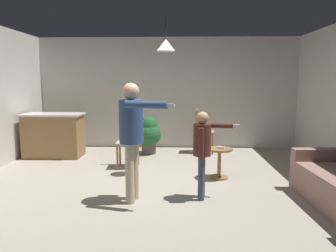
{
  "coord_description": "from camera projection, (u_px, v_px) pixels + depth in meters",
  "views": [
    {
      "loc": [
        0.28,
        -4.58,
        1.65
      ],
      "look_at": [
        0.12,
        -0.08,
        1.0
      ],
      "focal_mm": 33.52,
      "sensor_mm": 36.0,
      "label": 1
    }
  ],
  "objects": [
    {
      "name": "dining_chair_near_wall",
      "position": [
        202.0,
        129.0,
        7.25
      ],
      "size": [
        0.46,
        0.46,
        1.0
      ],
      "rotation": [
        0.0,
        0.0,
        4.61
      ],
      "color": "olive",
      "rests_on": "ground"
    },
    {
      "name": "side_table_by_couch",
      "position": [
        219.0,
        159.0,
        5.32
      ],
      "size": [
        0.44,
        0.44,
        0.52
      ],
      "color": "olive",
      "rests_on": "ground"
    },
    {
      "name": "person_child",
      "position": [
        203.0,
        145.0,
        4.33
      ],
      "size": [
        0.65,
        0.35,
        1.23
      ],
      "rotation": [
        0.0,
        0.0,
        -1.72
      ],
      "color": "#384260",
      "rests_on": "ground"
    },
    {
      "name": "kitchen_counter",
      "position": [
        54.0,
        135.0,
        6.83
      ],
      "size": [
        1.26,
        0.66,
        0.95
      ],
      "color": "olive",
      "rests_on": "ground"
    },
    {
      "name": "potted_plant_corner",
      "position": [
        149.0,
        133.0,
        7.12
      ],
      "size": [
        0.56,
        0.56,
        0.86
      ],
      "color": "#4C4742",
      "rests_on": "ground"
    },
    {
      "name": "dining_chair_by_counter",
      "position": [
        128.0,
        139.0,
        6.06
      ],
      "size": [
        0.44,
        0.44,
        1.0
      ],
      "rotation": [
        0.0,
        0.0,
        3.19
      ],
      "color": "olive",
      "rests_on": "ground"
    },
    {
      "name": "spare_remote_on_table",
      "position": [
        221.0,
        148.0,
        5.25
      ],
      "size": [
        0.13,
        0.09,
        0.04
      ],
      "primitive_type": "cube",
      "rotation": [
        0.0,
        0.0,
        1.09
      ],
      "color": "white",
      "rests_on": "side_table_by_couch"
    },
    {
      "name": "wall_back",
      "position": [
        168.0,
        93.0,
        7.75
      ],
      "size": [
        6.4,
        0.1,
        2.7
      ],
      "primitive_type": "cube",
      "color": "beige",
      "rests_on": "ground"
    },
    {
      "name": "ceiling_light_pendant",
      "position": [
        166.0,
        45.0,
        5.29
      ],
      "size": [
        0.32,
        0.32,
        0.55
      ],
      "color": "silver"
    },
    {
      "name": "ground",
      "position": [
        160.0,
        190.0,
        4.78
      ],
      "size": [
        7.68,
        7.68,
        0.0
      ],
      "primitive_type": "plane",
      "color": "#9E9384"
    },
    {
      "name": "person_adult",
      "position": [
        132.0,
        129.0,
        4.2
      ],
      "size": [
        0.75,
        0.58,
        1.62
      ],
      "rotation": [
        0.0,
        0.0,
        -1.79
      ],
      "color": "tan",
      "rests_on": "ground"
    }
  ]
}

